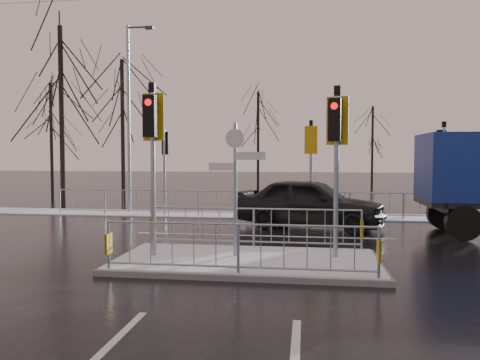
# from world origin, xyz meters

# --- Properties ---
(ground) EXTENTS (120.00, 120.00, 0.00)m
(ground) POSITION_xyz_m (0.00, 0.00, 0.00)
(ground) COLOR black
(ground) RESTS_ON ground
(snow_verge) EXTENTS (30.00, 2.00, 0.04)m
(snow_verge) POSITION_xyz_m (0.00, 8.60, 0.02)
(snow_verge) COLOR white
(snow_verge) RESTS_ON ground
(lane_markings) EXTENTS (8.00, 11.38, 0.01)m
(lane_markings) POSITION_xyz_m (0.00, -0.33, 0.00)
(lane_markings) COLOR silver
(lane_markings) RESTS_ON ground
(traffic_island) EXTENTS (6.00, 3.04, 4.15)m
(traffic_island) POSITION_xyz_m (-0.01, 0.01, 0.39)
(traffic_island) COLOR #60605B
(traffic_island) RESTS_ON ground
(far_kerb_fixtures) EXTENTS (18.00, 0.65, 3.83)m
(far_kerb_fixtures) POSITION_xyz_m (0.29, 8.09, 1.02)
(far_kerb_fixtures) COLOR #8E949B
(far_kerb_fixtures) RESTS_ON ground
(car_far_lane) EXTENTS (5.39, 3.30, 1.71)m
(car_far_lane) POSITION_xyz_m (1.47, 5.66, 0.86)
(car_far_lane) COLOR black
(car_far_lane) RESTS_ON ground
(tree_near_a) EXTENTS (4.75, 4.75, 8.97)m
(tree_near_a) POSITION_xyz_m (-10.50, 11.00, 6.11)
(tree_near_a) COLOR black
(tree_near_a) RESTS_ON ground
(tree_near_b) EXTENTS (4.00, 4.00, 7.55)m
(tree_near_b) POSITION_xyz_m (-8.00, 12.50, 5.15)
(tree_near_b) COLOR black
(tree_near_b) RESTS_ON ground
(tree_near_c) EXTENTS (3.50, 3.50, 6.61)m
(tree_near_c) POSITION_xyz_m (-12.50, 13.50, 4.50)
(tree_near_c) COLOR black
(tree_near_c) RESTS_ON ground
(tree_far_a) EXTENTS (3.75, 3.75, 7.08)m
(tree_far_a) POSITION_xyz_m (-2.00, 22.00, 4.82)
(tree_far_a) COLOR black
(tree_far_a) RESTS_ON ground
(tree_far_b) EXTENTS (3.25, 3.25, 6.14)m
(tree_far_b) POSITION_xyz_m (6.00, 24.00, 4.18)
(tree_far_b) COLOR black
(tree_far_b) RESTS_ON ground
(street_lamp_left) EXTENTS (1.25, 0.18, 8.20)m
(street_lamp_left) POSITION_xyz_m (-6.43, 9.50, 4.49)
(street_lamp_left) COLOR #8E949B
(street_lamp_left) RESTS_ON ground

